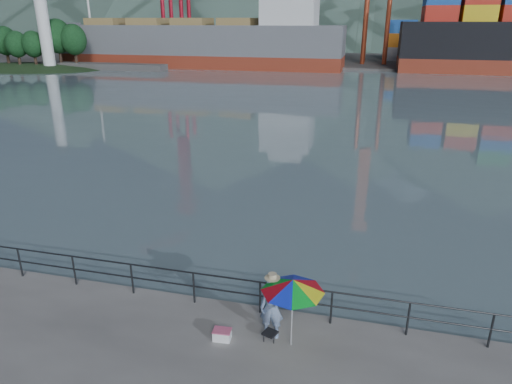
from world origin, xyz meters
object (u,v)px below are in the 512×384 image
beach_umbrella (293,286)px  bulk_carrier (209,42)px  fisherman (272,308)px  cooler_bag (222,335)px

beach_umbrella → bulk_carrier: size_ratio=0.04×
fisherman → beach_umbrella: size_ratio=0.89×
fisherman → cooler_bag: fisherman is taller
cooler_bag → bulk_carrier: bearing=105.7°
beach_umbrella → bulk_carrier: (-27.90, 71.80, 2.35)m
beach_umbrella → cooler_bag: 2.44m
fisherman → bulk_carrier: bulk_carrier is taller
fisherman → cooler_bag: (-1.22, -0.49, -0.73)m
cooler_bag → beach_umbrella: bearing=3.1°
bulk_carrier → cooler_bag: bearing=-70.1°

